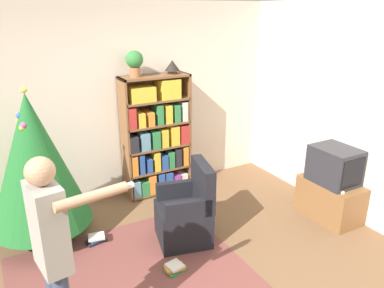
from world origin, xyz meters
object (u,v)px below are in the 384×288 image
Objects in this scene: standing_person at (53,248)px; table_lamp at (172,66)px; bookshelf at (157,138)px; christmas_tree at (35,161)px; potted_plant at (135,62)px; armchair at (187,214)px; television at (335,165)px.

table_lamp reaches higher than standing_person.
bookshelf is at bearing 133.24° from standing_person.
christmas_tree is 5.37× the size of potted_plant.
christmas_tree is at bearing -164.45° from bookshelf.
table_lamp is (0.47, 1.27, 1.46)m from armchair.
bookshelf is at bearing -2.03° from potted_plant.
standing_person is at bearing -45.14° from armchair.
standing_person is at bearing -171.74° from television.
christmas_tree is at bearing -161.28° from potted_plant.
table_lamp reaches higher than armchair.
potted_plant is at bearing -164.16° from armchair.
table_lamp is (0.26, 0.01, 0.97)m from bookshelf.
bookshelf is 1.03× the size of standing_person.
bookshelf is 2.33m from television.
armchair is at bearing 112.96° from standing_person.
standing_person is (-3.32, -0.48, 0.26)m from television.
table_lamp is (0.52, 0.00, -0.09)m from potted_plant.
potted_plant reaches higher than bookshelf.
potted_plant is (-0.26, 0.01, 1.06)m from bookshelf.
standing_person is at bearing -128.46° from bookshelf.
television is 1.65× the size of potted_plant.
table_lamp is (1.99, 2.19, 0.81)m from standing_person.
table_lamp reaches higher than television.
table_lamp reaches higher than bookshelf.
potted_plant is (-0.05, 1.27, 1.54)m from armchair.
armchair is at bearing -99.63° from bookshelf.
armchair is (1.41, -0.81, -0.63)m from christmas_tree.
armchair is at bearing 166.32° from television.
bookshelf is 3.10× the size of television.
standing_person is 2.78m from potted_plant.
table_lamp is at bearing 2.05° from bookshelf.
bookshelf is at bearing 15.55° from christmas_tree.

